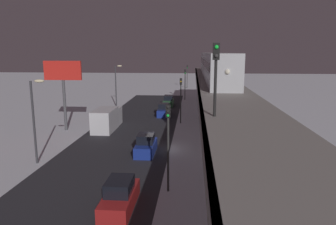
{
  "coord_description": "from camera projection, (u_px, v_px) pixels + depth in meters",
  "views": [
    {
      "loc": [
        -3.5,
        31.12,
        9.95
      ],
      "look_at": [
        -0.04,
        -11.85,
        1.62
      ],
      "focal_mm": 33.47,
      "sensor_mm": 36.0,
      "label": 1
    }
  ],
  "objects": [
    {
      "name": "ground_plane",
      "position": [
        159.0,
        149.0,
        32.62
      ],
      "size": [
        240.0,
        240.0,
        0.0
      ],
      "primitive_type": "plane",
      "color": "silver"
    },
    {
      "name": "avenue_asphalt",
      "position": [
        118.0,
        148.0,
        32.96
      ],
      "size": [
        11.0,
        82.33,
        0.01
      ],
      "primitive_type": "cube",
      "color": "#28282D",
      "rests_on": "ground_plane"
    },
    {
      "name": "elevated_railway",
      "position": [
        222.0,
        97.0,
        31.06
      ],
      "size": [
        5.0,
        82.33,
        6.44
      ],
      "color": "gray",
      "rests_on": "ground_plane"
    },
    {
      "name": "subway_train",
      "position": [
        214.0,
        64.0,
        44.75
      ],
      "size": [
        2.94,
        36.87,
        3.4
      ],
      "color": "#B7BABF",
      "rests_on": "elevated_railway"
    },
    {
      "name": "rail_signal",
      "position": [
        216.0,
        67.0,
        16.88
      ],
      "size": [
        0.36,
        0.41,
        4.0
      ],
      "color": "black",
      "rests_on": "elevated_railway"
    },
    {
      "name": "sedan_blue",
      "position": [
        164.0,
        111.0,
        49.87
      ],
      "size": [
        1.91,
        4.49,
        1.97
      ],
      "rotation": [
        0.0,
        0.0,
        3.14
      ],
      "color": "navy",
      "rests_on": "ground_plane"
    },
    {
      "name": "sedan_blue_2",
      "position": [
        146.0,
        146.0,
        31.19
      ],
      "size": [
        1.8,
        4.27,
        1.97
      ],
      "rotation": [
        0.0,
        0.0,
        3.14
      ],
      "color": "navy",
      "rests_on": "ground_plane"
    },
    {
      "name": "sedan_green",
      "position": [
        168.0,
        102.0,
        59.03
      ],
      "size": [
        1.8,
        4.63,
        1.97
      ],
      "rotation": [
        0.0,
        0.0,
        3.14
      ],
      "color": "#2D6038",
      "rests_on": "ground_plane"
    },
    {
      "name": "sedan_red",
      "position": [
        120.0,
        197.0,
        20.14
      ],
      "size": [
        1.8,
        4.71,
        1.97
      ],
      "rotation": [
        0.0,
        0.0,
        3.14
      ],
      "color": "#A51E1E",
      "rests_on": "ground_plane"
    },
    {
      "name": "box_truck",
      "position": [
        107.0,
        119.0,
        41.05
      ],
      "size": [
        2.4,
        7.4,
        2.8
      ],
      "color": "silver",
      "rests_on": "ground_plane"
    },
    {
      "name": "traffic_light_near",
      "position": [
        168.0,
        135.0,
        22.01
      ],
      "size": [
        0.32,
        0.44,
        6.4
      ],
      "color": "#2D2D2D",
      "rests_on": "ground_plane"
    },
    {
      "name": "traffic_light_mid",
      "position": [
        181.0,
        94.0,
        43.83
      ],
      "size": [
        0.32,
        0.44,
        6.4
      ],
      "color": "#2D2D2D",
      "rests_on": "ground_plane"
    },
    {
      "name": "traffic_light_far",
      "position": [
        185.0,
        80.0,
        65.65
      ],
      "size": [
        0.32,
        0.44,
        6.4
      ],
      "color": "#2D2D2D",
      "rests_on": "ground_plane"
    },
    {
      "name": "traffic_light_distant",
      "position": [
        187.0,
        73.0,
        87.47
      ],
      "size": [
        0.32,
        0.44,
        6.4
      ],
      "color": "#2D2D2D",
      "rests_on": "ground_plane"
    },
    {
      "name": "commercial_billboard",
      "position": [
        63.0,
        77.0,
        39.38
      ],
      "size": [
        4.8,
        0.36,
        8.9
      ],
      "color": "#4C4C51",
      "rests_on": "ground_plane"
    },
    {
      "name": "street_lamp_near",
      "position": [
        35.0,
        111.0,
        27.63
      ],
      "size": [
        1.35,
        0.44,
        7.65
      ],
      "color": "#38383D",
      "rests_on": "ground_plane"
    },
    {
      "name": "street_lamp_far",
      "position": [
        117.0,
        81.0,
        56.99
      ],
      "size": [
        1.35,
        0.44,
        7.65
      ],
      "color": "#38383D",
      "rests_on": "ground_plane"
    }
  ]
}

